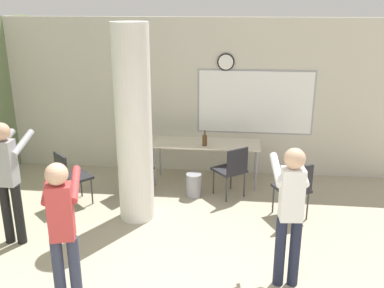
{
  "coord_description": "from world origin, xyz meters",
  "views": [
    {
      "loc": [
        0.83,
        -2.51,
        3.03
      ],
      "look_at": [
        0.22,
        2.82,
        1.25
      ],
      "focal_mm": 40.0,
      "sensor_mm": 36.0,
      "label": 1
    }
  ],
  "objects_px": {
    "bottle_on_table": "(205,140)",
    "chair_table_right": "(232,168)",
    "folding_table": "(206,145)",
    "person_playing_front": "(62,225)",
    "chair_table_left": "(132,165)",
    "chair_mid_room": "(294,186)",
    "chair_near_pillar": "(70,175)",
    "person_watching_back": "(8,174)",
    "person_playing_side": "(290,206)"
  },
  "relations": [
    {
      "from": "bottle_on_table",
      "to": "chair_table_right",
      "type": "xyz_separation_m",
      "value": [
        0.48,
        -0.38,
        -0.33
      ]
    },
    {
      "from": "folding_table",
      "to": "person_playing_front",
      "type": "height_order",
      "value": "person_playing_front"
    },
    {
      "from": "chair_table_left",
      "to": "chair_table_right",
      "type": "height_order",
      "value": "same"
    },
    {
      "from": "chair_table_left",
      "to": "chair_mid_room",
      "type": "bearing_deg",
      "value": -12.41
    },
    {
      "from": "person_playing_front",
      "to": "chair_near_pillar",
      "type": "bearing_deg",
      "value": 110.83
    },
    {
      "from": "chair_near_pillar",
      "to": "person_watching_back",
      "type": "xyz_separation_m",
      "value": [
        -0.33,
        -1.13,
        0.46
      ]
    },
    {
      "from": "person_watching_back",
      "to": "chair_table_left",
      "type": "bearing_deg",
      "value": 53.95
    },
    {
      "from": "person_playing_front",
      "to": "person_playing_side",
      "type": "bearing_deg",
      "value": 15.73
    },
    {
      "from": "folding_table",
      "to": "chair_near_pillar",
      "type": "relative_size",
      "value": 2.11
    },
    {
      "from": "chair_mid_room",
      "to": "chair_table_left",
      "type": "bearing_deg",
      "value": 167.59
    },
    {
      "from": "chair_table_left",
      "to": "person_playing_front",
      "type": "xyz_separation_m",
      "value": [
        0.01,
        -2.77,
        0.44
      ]
    },
    {
      "from": "folding_table",
      "to": "person_watching_back",
      "type": "bearing_deg",
      "value": -136.4
    },
    {
      "from": "chair_table_right",
      "to": "chair_mid_room",
      "type": "bearing_deg",
      "value": -34.46
    },
    {
      "from": "chair_table_left",
      "to": "person_playing_front",
      "type": "bearing_deg",
      "value": -89.87
    },
    {
      "from": "folding_table",
      "to": "chair_mid_room",
      "type": "relative_size",
      "value": 2.11
    },
    {
      "from": "chair_table_left",
      "to": "chair_near_pillar",
      "type": "xyz_separation_m",
      "value": [
        -0.86,
        -0.5,
        0.0
      ]
    },
    {
      "from": "folding_table",
      "to": "chair_table_left",
      "type": "bearing_deg",
      "value": -152.39
    },
    {
      "from": "chair_table_right",
      "to": "person_watching_back",
      "type": "bearing_deg",
      "value": -148.86
    },
    {
      "from": "folding_table",
      "to": "chair_table_left",
      "type": "height_order",
      "value": "chair_table_left"
    },
    {
      "from": "chair_table_right",
      "to": "chair_table_left",
      "type": "bearing_deg",
      "value": -177.58
    },
    {
      "from": "folding_table",
      "to": "bottle_on_table",
      "type": "xyz_separation_m",
      "value": [
        -0.02,
        -0.15,
        0.15
      ]
    },
    {
      "from": "chair_table_left",
      "to": "person_watching_back",
      "type": "distance_m",
      "value": 2.06
    },
    {
      "from": "chair_mid_room",
      "to": "person_playing_front",
      "type": "relative_size",
      "value": 0.54
    },
    {
      "from": "chair_table_left",
      "to": "person_playing_front",
      "type": "height_order",
      "value": "person_playing_front"
    },
    {
      "from": "chair_near_pillar",
      "to": "person_playing_front",
      "type": "height_order",
      "value": "person_playing_front"
    },
    {
      "from": "person_watching_back",
      "to": "folding_table",
      "type": "bearing_deg",
      "value": 43.6
    },
    {
      "from": "chair_near_pillar",
      "to": "person_playing_front",
      "type": "distance_m",
      "value": 2.46
    },
    {
      "from": "chair_table_left",
      "to": "bottle_on_table",
      "type": "bearing_deg",
      "value": 21.63
    },
    {
      "from": "chair_table_right",
      "to": "person_watching_back",
      "type": "distance_m",
      "value": 3.31
    },
    {
      "from": "bottle_on_table",
      "to": "person_watching_back",
      "type": "relative_size",
      "value": 0.16
    },
    {
      "from": "person_playing_side",
      "to": "person_playing_front",
      "type": "bearing_deg",
      "value": -164.27
    },
    {
      "from": "bottle_on_table",
      "to": "chair_table_left",
      "type": "relative_size",
      "value": 0.3
    },
    {
      "from": "chair_table_left",
      "to": "chair_near_pillar",
      "type": "height_order",
      "value": "same"
    },
    {
      "from": "bottle_on_table",
      "to": "chair_near_pillar",
      "type": "distance_m",
      "value": 2.24
    },
    {
      "from": "chair_table_right",
      "to": "person_watching_back",
      "type": "height_order",
      "value": "person_watching_back"
    },
    {
      "from": "person_playing_front",
      "to": "person_playing_side",
      "type": "relative_size",
      "value": 0.99
    },
    {
      "from": "folding_table",
      "to": "chair_table_left",
      "type": "relative_size",
      "value": 2.11
    },
    {
      "from": "person_watching_back",
      "to": "chair_near_pillar",
      "type": "bearing_deg",
      "value": 73.82
    },
    {
      "from": "person_playing_front",
      "to": "person_playing_side",
      "type": "height_order",
      "value": "person_playing_side"
    },
    {
      "from": "folding_table",
      "to": "chair_table_left",
      "type": "xyz_separation_m",
      "value": [
        -1.16,
        -0.61,
        -0.18
      ]
    },
    {
      "from": "chair_table_left",
      "to": "chair_table_right",
      "type": "xyz_separation_m",
      "value": [
        1.62,
        0.07,
        0.0
      ]
    },
    {
      "from": "chair_table_left",
      "to": "chair_near_pillar",
      "type": "relative_size",
      "value": 1.0
    },
    {
      "from": "chair_table_left",
      "to": "person_watching_back",
      "type": "xyz_separation_m",
      "value": [
        -1.18,
        -1.62,
        0.46
      ]
    },
    {
      "from": "chair_near_pillar",
      "to": "person_playing_side",
      "type": "bearing_deg",
      "value": -27.37
    },
    {
      "from": "chair_near_pillar",
      "to": "chair_mid_room",
      "type": "bearing_deg",
      "value": -0.98
    },
    {
      "from": "chair_table_right",
      "to": "person_playing_side",
      "type": "height_order",
      "value": "person_playing_side"
    },
    {
      "from": "folding_table",
      "to": "chair_table_left",
      "type": "distance_m",
      "value": 1.32
    },
    {
      "from": "bottle_on_table",
      "to": "person_playing_front",
      "type": "height_order",
      "value": "person_playing_front"
    },
    {
      "from": "chair_table_right",
      "to": "chair_mid_room",
      "type": "relative_size",
      "value": 1.0
    },
    {
      "from": "chair_mid_room",
      "to": "person_watching_back",
      "type": "distance_m",
      "value": 3.89
    }
  ]
}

